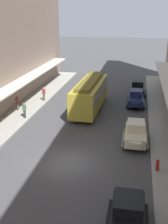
{
  "coord_description": "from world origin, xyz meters",
  "views": [
    {
      "loc": [
        4.58,
        -17.47,
        10.6
      ],
      "look_at": [
        0.0,
        6.0,
        1.8
      ],
      "focal_mm": 44.64,
      "sensor_mm": 36.0,
      "label": 1
    }
  ],
  "objects_px": {
    "pedestrian_2": "(24,110)",
    "parked_car_2": "(135,132)",
    "fire_hydrant": "(157,165)",
    "pedestrian_1": "(17,103)",
    "streetcar": "(90,93)",
    "parked_car_1": "(136,98)",
    "parked_car_0": "(128,216)",
    "parked_car_3": "(138,88)",
    "pedestrian_4": "(44,94)"
  },
  "relations": [
    {
      "from": "parked_car_0",
      "to": "parked_car_3",
      "type": "relative_size",
      "value": 1.0
    },
    {
      "from": "parked_car_1",
      "to": "streetcar",
      "type": "bearing_deg",
      "value": -153.92
    },
    {
      "from": "streetcar",
      "to": "pedestrian_4",
      "type": "bearing_deg",
      "value": 163.62
    },
    {
      "from": "pedestrian_2",
      "to": "pedestrian_4",
      "type": "relative_size",
      "value": 1.02
    },
    {
      "from": "pedestrian_2",
      "to": "parked_car_1",
      "type": "bearing_deg",
      "value": 30.9
    },
    {
      "from": "parked_car_3",
      "to": "parked_car_0",
      "type": "bearing_deg",
      "value": -90.32
    },
    {
      "from": "parked_car_1",
      "to": "fire_hydrant",
      "type": "height_order",
      "value": "parked_car_1"
    },
    {
      "from": "pedestrian_1",
      "to": "pedestrian_4",
      "type": "height_order",
      "value": "same"
    },
    {
      "from": "parked_car_2",
      "to": "pedestrian_2",
      "type": "xyz_separation_m",
      "value": [
        -11.26,
        3.31,
        0.07
      ]
    },
    {
      "from": "pedestrian_2",
      "to": "parked_car_2",
      "type": "bearing_deg",
      "value": -16.37
    },
    {
      "from": "parked_car_0",
      "to": "parked_car_2",
      "type": "distance_m",
      "value": 10.28
    },
    {
      "from": "pedestrian_4",
      "to": "fire_hydrant",
      "type": "bearing_deg",
      "value": -46.66
    },
    {
      "from": "pedestrian_1",
      "to": "pedestrian_2",
      "type": "relative_size",
      "value": 0.98
    },
    {
      "from": "pedestrian_1",
      "to": "pedestrian_2",
      "type": "xyz_separation_m",
      "value": [
        1.68,
        -2.08,
        0.02
      ]
    },
    {
      "from": "parked_car_3",
      "to": "pedestrian_4",
      "type": "height_order",
      "value": "parked_car_3"
    },
    {
      "from": "parked_car_0",
      "to": "pedestrian_1",
      "type": "bearing_deg",
      "value": 129.16
    },
    {
      "from": "pedestrian_2",
      "to": "pedestrian_4",
      "type": "xyz_separation_m",
      "value": [
        0.05,
        5.95,
        -0.02
      ]
    },
    {
      "from": "streetcar",
      "to": "pedestrian_2",
      "type": "relative_size",
      "value": 5.79
    },
    {
      "from": "fire_hydrant",
      "to": "pedestrian_1",
      "type": "relative_size",
      "value": 0.5
    },
    {
      "from": "parked_car_1",
      "to": "pedestrian_1",
      "type": "xyz_separation_m",
      "value": [
        -12.77,
        -4.55,
        0.05
      ]
    },
    {
      "from": "parked_car_0",
      "to": "fire_hydrant",
      "type": "xyz_separation_m",
      "value": [
        1.78,
        5.96,
        -0.38
      ]
    },
    {
      "from": "parked_car_3",
      "to": "streetcar",
      "type": "bearing_deg",
      "value": -126.38
    },
    {
      "from": "pedestrian_4",
      "to": "pedestrian_2",
      "type": "bearing_deg",
      "value": -90.51
    },
    {
      "from": "parked_car_0",
      "to": "streetcar",
      "type": "xyz_separation_m",
      "value": [
        -5.01,
        17.77,
        0.96
      ]
    },
    {
      "from": "parked_car_2",
      "to": "fire_hydrant",
      "type": "distance_m",
      "value": 4.63
    },
    {
      "from": "streetcar",
      "to": "pedestrian_1",
      "type": "distance_m",
      "value": 8.09
    },
    {
      "from": "parked_car_2",
      "to": "parked_car_3",
      "type": "height_order",
      "value": "same"
    },
    {
      "from": "parked_car_0",
      "to": "streetcar",
      "type": "distance_m",
      "value": 18.49
    },
    {
      "from": "fire_hydrant",
      "to": "pedestrian_2",
      "type": "xyz_separation_m",
      "value": [
        -12.86,
        7.63,
        0.45
      ]
    },
    {
      "from": "streetcar",
      "to": "fire_hydrant",
      "type": "xyz_separation_m",
      "value": [
        6.79,
        -11.81,
        -1.34
      ]
    },
    {
      "from": "streetcar",
      "to": "pedestrian_4",
      "type": "distance_m",
      "value": 6.34
    },
    {
      "from": "parked_car_1",
      "to": "parked_car_2",
      "type": "distance_m",
      "value": 9.94
    },
    {
      "from": "parked_car_3",
      "to": "pedestrian_4",
      "type": "distance_m",
      "value": 12.33
    },
    {
      "from": "parked_car_3",
      "to": "pedestrian_1",
      "type": "distance_m",
      "value": 15.78
    },
    {
      "from": "parked_car_1",
      "to": "parked_car_2",
      "type": "relative_size",
      "value": 1.0
    },
    {
      "from": "parked_car_0",
      "to": "pedestrian_2",
      "type": "bearing_deg",
      "value": 129.2
    },
    {
      "from": "fire_hydrant",
      "to": "pedestrian_1",
      "type": "bearing_deg",
      "value": 146.27
    },
    {
      "from": "parked_car_2",
      "to": "pedestrian_2",
      "type": "relative_size",
      "value": 2.56
    },
    {
      "from": "streetcar",
      "to": "pedestrian_2",
      "type": "distance_m",
      "value": 7.43
    },
    {
      "from": "fire_hydrant",
      "to": "pedestrian_1",
      "type": "xyz_separation_m",
      "value": [
        -14.54,
        9.71,
        0.43
      ]
    },
    {
      "from": "pedestrian_1",
      "to": "streetcar",
      "type": "bearing_deg",
      "value": 15.14
    },
    {
      "from": "pedestrian_1",
      "to": "parked_car_2",
      "type": "bearing_deg",
      "value": -22.62
    },
    {
      "from": "parked_car_2",
      "to": "pedestrian_4",
      "type": "bearing_deg",
      "value": 140.44
    },
    {
      "from": "parked_car_0",
      "to": "pedestrian_1",
      "type": "relative_size",
      "value": 2.6
    },
    {
      "from": "parked_car_0",
      "to": "parked_car_2",
      "type": "bearing_deg",
      "value": 89.03
    },
    {
      "from": "fire_hydrant",
      "to": "streetcar",
      "type": "bearing_deg",
      "value": 119.9
    },
    {
      "from": "parked_car_1",
      "to": "fire_hydrant",
      "type": "distance_m",
      "value": 14.38
    },
    {
      "from": "parked_car_3",
      "to": "pedestrian_2",
      "type": "bearing_deg",
      "value": -135.14
    },
    {
      "from": "parked_car_3",
      "to": "parked_car_1",
      "type": "bearing_deg",
      "value": -91.75
    },
    {
      "from": "parked_car_1",
      "to": "pedestrian_2",
      "type": "xyz_separation_m",
      "value": [
        -11.09,
        -6.63,
        0.07
      ]
    }
  ]
}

